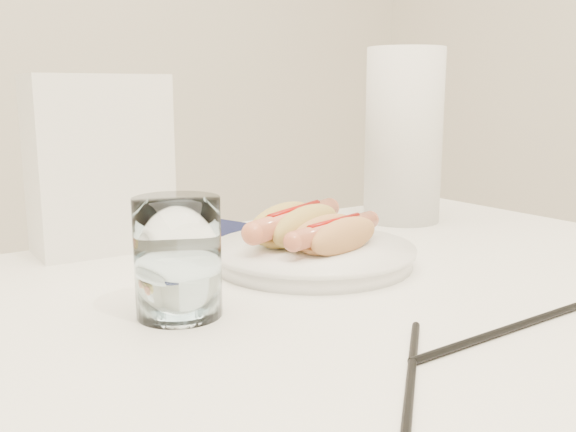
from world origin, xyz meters
TOP-DOWN VIEW (x-y plane):
  - table at (0.00, 0.00)m, footprint 1.20×0.80m
  - plate at (0.10, 0.13)m, footprint 0.31×0.31m
  - hotdog_left at (0.09, 0.16)m, footprint 0.18×0.13m
  - hotdog_right at (0.11, 0.10)m, footprint 0.16×0.09m
  - water_glass at (-0.11, 0.06)m, footprint 0.08×0.08m
  - chopstick_near at (-0.04, -0.17)m, footprint 0.17×0.15m
  - chopstick_far at (0.10, -0.15)m, footprint 0.23×0.01m
  - napkin_box at (-0.09, 0.35)m, footprint 0.18×0.10m
  - navy_napkin at (0.08, 0.32)m, footprint 0.18×0.18m
  - paper_towel_roll at (0.38, 0.26)m, footprint 0.16×0.16m

SIDE VIEW (x-z plane):
  - table at x=0.00m, z-range 0.32..1.07m
  - chopstick_near at x=-0.04m, z-range 0.75..0.76m
  - chopstick_far at x=0.10m, z-range 0.75..0.76m
  - navy_napkin at x=0.08m, z-range 0.75..0.76m
  - plate at x=0.10m, z-range 0.75..0.77m
  - hotdog_right at x=0.11m, z-range 0.77..0.81m
  - hotdog_left at x=0.09m, z-range 0.77..0.82m
  - water_glass at x=-0.11m, z-range 0.75..0.86m
  - napkin_box at x=-0.09m, z-range 0.75..0.98m
  - paper_towel_roll at x=0.38m, z-range 0.75..1.03m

